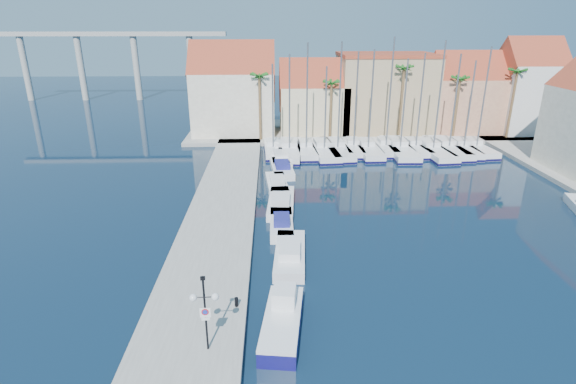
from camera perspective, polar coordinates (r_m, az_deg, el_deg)
name	(u,v)px	position (r m, az deg, el deg)	size (l,w,h in m)	color
ground	(351,325)	(27.03, 7.98, -16.39)	(260.00, 260.00, 0.00)	black
quay_west	(218,224)	(38.46, -8.83, -4.09)	(6.00, 77.00, 0.50)	gray
shore_north	(363,131)	(72.45, 9.48, 7.68)	(54.00, 16.00, 0.50)	gray
lamp_post	(205,302)	(23.12, -10.55, -13.61)	(1.46, 0.42, 4.28)	black
bollard	(236,302)	(27.42, -6.57, -13.71)	(0.22, 0.22, 0.56)	black
fishing_boat	(282,320)	(26.03, -0.70, -15.92)	(2.72, 6.14, 2.08)	navy
motorboat_west_0	(290,254)	(32.82, 0.25, -7.89)	(2.59, 6.79, 1.40)	white
motorboat_west_1	(281,223)	(37.57, -0.84, -4.02)	(1.90, 5.84, 1.40)	white
motorboat_west_2	(281,202)	(41.91, -0.88, -1.32)	(2.77, 7.37, 1.40)	white
motorboat_west_3	(277,184)	(46.79, -1.43, 1.07)	(2.47, 6.36, 1.40)	white
motorboat_west_4	(282,168)	(51.96, -0.80, 3.09)	(2.82, 7.24, 1.40)	white
motorboat_west_5	(281,157)	(56.10, -0.95, 4.43)	(2.78, 7.38, 1.40)	white
motorboat_west_6	(281,147)	(60.79, -0.93, 5.71)	(2.68, 7.48, 1.40)	white
sailboat_0	(273,148)	(59.83, -1.90, 5.55)	(2.65, 8.69, 11.49)	white
sailboat_1	(290,150)	(59.29, 0.21, 5.39)	(3.83, 11.30, 12.71)	white
sailboat_2	(306,149)	(59.48, 2.27, 5.49)	(2.71, 8.95, 14.02)	white
sailboat_3	(323,150)	(59.57, 4.53, 5.39)	(3.64, 11.02, 11.25)	white
sailboat_4	(337,149)	(60.03, 6.19, 5.49)	(3.63, 10.84, 14.13)	white
sailboat_5	(353,147)	(61.09, 8.27, 5.68)	(2.62, 8.59, 12.90)	white
sailboat_6	(367,149)	(60.68, 10.02, 5.45)	(2.79, 10.01, 13.22)	white
sailboat_7	(385,146)	(61.96, 12.22, 5.69)	(2.22, 8.17, 14.65)	white
sailboat_8	(399,148)	(61.74, 13.89, 5.39)	(3.29, 11.61, 12.14)	white
sailboat_9	(414,147)	(62.72, 15.74, 5.51)	(2.98, 8.78, 12.74)	white
sailboat_10	(431,149)	(62.41, 17.71, 5.20)	(3.79, 11.30, 14.28)	white
sailboat_11	(447,148)	(63.98, 19.52, 5.34)	(3.49, 11.14, 12.66)	white
sailboat_12	(462,148)	(64.56, 21.25, 5.26)	(3.00, 9.67, 11.87)	white
sailboat_13	(474,147)	(65.31, 22.59, 5.27)	(3.10, 9.36, 13.50)	white
building_0	(234,92)	(69.10, -6.91, 12.48)	(12.30, 9.00, 13.50)	beige
building_1	(314,100)	(69.35, 3.27, 11.60)	(10.30, 8.00, 11.00)	beige
building_2	(385,92)	(72.03, 12.16, 12.30)	(14.20, 10.20, 11.50)	tan
building_3	(464,95)	(74.96, 21.43, 11.36)	(10.30, 8.00, 12.00)	tan
building_4	(527,89)	(77.93, 28.03, 11.52)	(8.30, 8.00, 14.00)	silver
palm_0	(259,78)	(63.61, -3.66, 14.21)	(2.60, 2.60, 10.15)	brown
palm_1	(332,85)	(64.25, 5.56, 13.37)	(2.60, 2.60, 9.15)	brown
palm_2	(404,71)	(66.10, 14.53, 14.68)	(2.60, 2.60, 11.15)	brown
palm_3	(460,81)	(68.89, 20.99, 13.03)	(2.60, 2.60, 9.65)	brown
palm_4	(517,74)	(72.24, 27.10, 13.22)	(2.60, 2.60, 10.65)	brown
viaduct	(111,52)	(109.03, -21.55, 16.19)	(48.00, 2.20, 14.45)	#9E9E99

